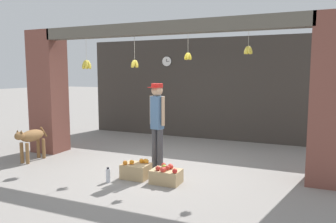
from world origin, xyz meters
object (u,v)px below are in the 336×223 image
fruit_crate_oranges (136,170)px  water_bottle (108,175)px  fruit_crate_apples (166,175)px  shopkeeper (157,120)px  dog (31,138)px  wall_clock (167,61)px

fruit_crate_oranges → water_bottle: 0.52m
fruit_crate_apples → water_bottle: 1.00m
fruit_crate_oranges → shopkeeper: bearing=69.9°
dog → wall_clock: size_ratio=3.05×
fruit_crate_apples → wall_clock: bearing=113.4°
fruit_crate_oranges → wall_clock: wall_clock is taller
fruit_crate_oranges → wall_clock: (-1.08, 3.86, 2.06)m
dog → fruit_crate_oranges: 2.61m
fruit_crate_apples → fruit_crate_oranges: bearing=175.8°
wall_clock → fruit_crate_oranges: bearing=-74.3°
fruit_crate_apples → water_bottle: (-0.94, -0.35, -0.01)m
shopkeeper → fruit_crate_apples: shopkeeper is taller
fruit_crate_oranges → fruit_crate_apples: fruit_crate_oranges is taller
dog → wall_clock: bearing=155.7°
dog → wall_clock: 4.38m
wall_clock → shopkeeper: bearing=-69.3°
dog → fruit_crate_apples: dog is taller
dog → fruit_crate_oranges: bearing=85.1°
shopkeeper → fruit_crate_oranges: shopkeeper is taller
dog → fruit_crate_oranges: size_ratio=1.93×
shopkeeper → wall_clock: (-1.27, 3.36, 1.21)m
shopkeeper → fruit_crate_oranges: bearing=84.3°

